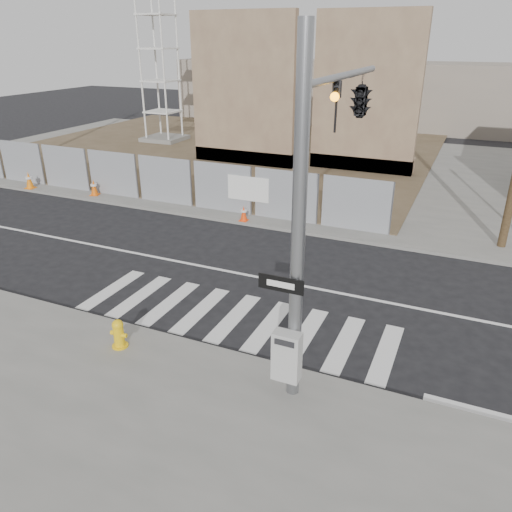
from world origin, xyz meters
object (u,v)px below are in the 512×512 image
at_px(fire_hydrant, 119,334).
at_px(traffic_cone_c, 161,193).
at_px(signal_pole, 343,141).
at_px(traffic_cone_b, 94,187).
at_px(traffic_cone_d, 244,213).
at_px(traffic_cone_a, 29,180).

distance_m(fire_hydrant, traffic_cone_c, 11.70).
xyz_separation_m(signal_pole, fire_hydrant, (-4.28, -2.88, -4.31)).
relative_size(fire_hydrant, traffic_cone_b, 0.97).
xyz_separation_m(signal_pole, traffic_cone_b, (-13.15, 6.65, -4.30)).
distance_m(signal_pole, traffic_cone_d, 9.32).
distance_m(traffic_cone_b, traffic_cone_c, 3.27).
relative_size(traffic_cone_b, traffic_cone_c, 1.20).
bearing_deg(signal_pole, traffic_cone_a, 159.49).
bearing_deg(traffic_cone_d, traffic_cone_b, 177.20).
height_order(signal_pole, fire_hydrant, signal_pole).
distance_m(fire_hydrant, traffic_cone_a, 15.46).
height_order(signal_pole, traffic_cone_b, signal_pole).
bearing_deg(signal_pole, traffic_cone_d, 130.53).
bearing_deg(traffic_cone_a, traffic_cone_b, 6.05).
xyz_separation_m(fire_hydrant, traffic_cone_a, (-12.46, 9.15, 0.04)).
height_order(signal_pole, traffic_cone_d, signal_pole).
distance_m(traffic_cone_a, traffic_cone_b, 3.61).
bearing_deg(traffic_cone_b, fire_hydrant, -47.06).
relative_size(signal_pole, traffic_cone_a, 8.74).
height_order(fire_hydrant, traffic_cone_b, traffic_cone_b).
height_order(traffic_cone_c, traffic_cone_d, traffic_cone_d).
bearing_deg(traffic_cone_a, traffic_cone_c, 9.08).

